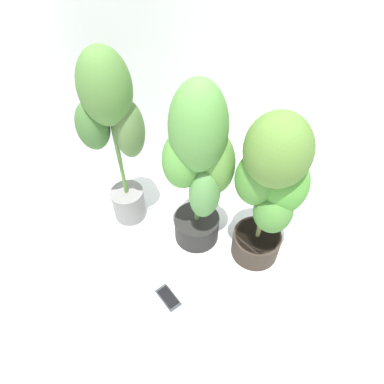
# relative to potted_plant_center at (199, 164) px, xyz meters

# --- Properties ---
(ground_plane) EXTENTS (8.00, 8.00, 0.00)m
(ground_plane) POSITION_rel_potted_plant_center_xyz_m (-0.03, -0.11, -0.57)
(ground_plane) COLOR silver
(ground_plane) RESTS_ON ground
(mylar_back_wall) EXTENTS (3.20, 0.01, 2.00)m
(mylar_back_wall) POSITION_rel_potted_plant_center_xyz_m (-0.03, 0.74, 0.43)
(mylar_back_wall) COLOR silver
(mylar_back_wall) RESTS_ON ground
(potted_plant_center) EXTENTS (0.38, 0.34, 0.99)m
(potted_plant_center) POSITION_rel_potted_plant_center_xyz_m (0.00, 0.00, 0.00)
(potted_plant_center) COLOR black
(potted_plant_center) RESTS_ON ground
(potted_plant_front_right) EXTENTS (0.41, 0.39, 0.91)m
(potted_plant_front_right) POSITION_rel_potted_plant_center_xyz_m (0.27, -0.21, -0.03)
(potted_plant_front_right) COLOR #32271F
(potted_plant_front_right) RESTS_ON ground
(potted_plant_back_left) EXTENTS (0.36, 0.33, 1.04)m
(potted_plant_back_left) POSITION_rel_potted_plant_center_xyz_m (-0.32, 0.28, 0.08)
(potted_plant_back_left) COLOR slate
(potted_plant_back_left) RESTS_ON ground
(cell_phone) EXTENTS (0.11, 0.16, 0.01)m
(cell_phone) POSITION_rel_potted_plant_center_xyz_m (-0.27, -0.30, -0.56)
(cell_phone) COLOR #35373C
(cell_phone) RESTS_ON ground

